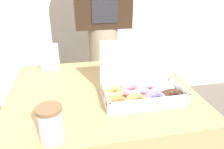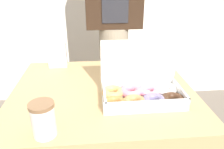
{
  "view_description": "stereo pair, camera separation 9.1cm",
  "coord_description": "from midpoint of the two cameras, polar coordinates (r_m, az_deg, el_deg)",
  "views": [
    {
      "loc": [
        -0.13,
        -0.88,
        1.23
      ],
      "look_at": [
        0.04,
        -0.07,
        0.85
      ],
      "focal_mm": 35.0,
      "sensor_mm": 36.0,
      "label": 1
    },
    {
      "loc": [
        -0.04,
        -0.89,
        1.23
      ],
      "look_at": [
        0.04,
        -0.07,
        0.85
      ],
      "focal_mm": 35.0,
      "sensor_mm": 36.0,
      "label": 2
    }
  ],
  "objects": [
    {
      "name": "coffee_cup",
      "position": [
        0.73,
        -19.31,
        -12.15
      ],
      "size": [
        0.08,
        0.08,
        0.12
      ],
      "color": "silver",
      "rests_on": "table"
    },
    {
      "name": "donut_box",
      "position": [
        0.93,
        5.2,
        -4.2
      ],
      "size": [
        0.37,
        0.22,
        0.24
      ],
      "color": "white",
      "rests_on": "table"
    },
    {
      "name": "person_customer",
      "position": [
        1.54,
        -4.15,
        13.12
      ],
      "size": [
        0.37,
        0.21,
        1.67
      ],
      "color": "gray",
      "rests_on": "ground_plane"
    },
    {
      "name": "napkin_holder",
      "position": [
        1.26,
        -18.03,
        4.3
      ],
      "size": [
        0.1,
        0.05,
        0.14
      ],
      "color": "silver",
      "rests_on": "table"
    }
  ]
}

